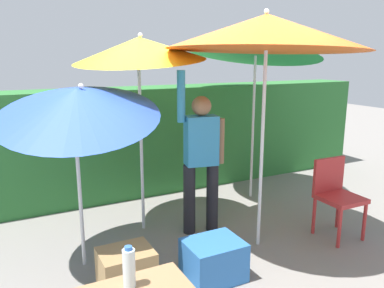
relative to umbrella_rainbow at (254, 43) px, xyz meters
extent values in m
plane|color=gray|center=(-1.37, -1.12, -2.20)|extent=(24.00, 24.00, 0.00)
cube|color=#2D7033|center=(-1.37, 0.97, -1.41)|extent=(8.00, 0.70, 1.58)
cylinder|color=silver|center=(0.01, -0.03, -1.18)|extent=(0.04, 0.04, 2.04)
cone|color=green|center=(0.00, 0.00, 0.00)|extent=(1.91, 1.88, 0.75)
sphere|color=silver|center=(-0.01, 0.03, 0.18)|extent=(0.05, 0.05, 0.05)
cylinder|color=silver|center=(-0.79, -1.29, -1.16)|extent=(0.04, 0.04, 2.08)
cone|color=#EA5919|center=(-0.79, -1.28, 0.06)|extent=(2.00, 1.99, 0.43)
sphere|color=silver|center=(-0.80, -1.28, 0.25)|extent=(0.05, 0.05, 0.05)
cylinder|color=silver|center=(-1.77, -0.32, -1.21)|extent=(0.04, 0.04, 1.98)
cone|color=yellow|center=(-1.77, -0.33, -0.09)|extent=(1.48, 1.47, 0.47)
sphere|color=silver|center=(-1.76, -0.34, 0.05)|extent=(0.05, 0.05, 0.05)
cylinder|color=silver|center=(-2.59, -0.84, -1.45)|extent=(0.04, 0.04, 1.49)
cone|color=blue|center=(-2.55, -0.85, -0.58)|extent=(1.56, 1.51, 0.80)
sphere|color=silver|center=(-2.52, -0.86, -0.43)|extent=(0.05, 0.05, 0.05)
cylinder|color=black|center=(-1.34, -0.68, -1.79)|extent=(0.14, 0.14, 0.82)
cylinder|color=black|center=(-1.06, -0.74, -1.79)|extent=(0.14, 0.14, 0.82)
cube|color=#338EC6|center=(-1.20, -0.71, -1.10)|extent=(0.40, 0.29, 0.56)
sphere|color=#8C6647|center=(-1.20, -0.71, -0.71)|extent=(0.22, 0.22, 0.22)
cylinder|color=#338EC6|center=(-1.42, -0.66, -0.60)|extent=(0.11, 0.11, 0.56)
cylinder|color=#8C6647|center=(-0.97, -0.75, -1.12)|extent=(0.11, 0.11, 0.52)
cylinder|color=#B72D2D|center=(-0.07, -1.74, -1.98)|extent=(0.04, 0.04, 0.44)
cylinder|color=#B72D2D|center=(0.31, -1.75, -1.98)|extent=(0.04, 0.04, 0.44)
cylinder|color=#B72D2D|center=(-0.06, -1.36, -1.98)|extent=(0.04, 0.04, 0.44)
cylinder|color=#B72D2D|center=(0.32, -1.37, -1.98)|extent=(0.04, 0.04, 0.44)
cube|color=#B72D2D|center=(0.13, -1.56, -1.73)|extent=(0.45, 0.45, 0.05)
cube|color=#B72D2D|center=(0.13, -1.36, -1.51)|extent=(0.44, 0.05, 0.40)
cube|color=#2D6BB7|center=(-1.57, -1.63, -2.01)|extent=(0.52, 0.43, 0.37)
cube|color=#9E7A4C|center=(-2.35, -1.49, -2.00)|extent=(0.46, 0.38, 0.40)
cylinder|color=silver|center=(-2.65, -2.56, -1.31)|extent=(0.07, 0.07, 0.22)
cylinder|color=#2D60B7|center=(-2.65, -2.56, -1.19)|extent=(0.04, 0.04, 0.02)
camera|label=1|loc=(-3.20, -4.39, -0.18)|focal=35.69mm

